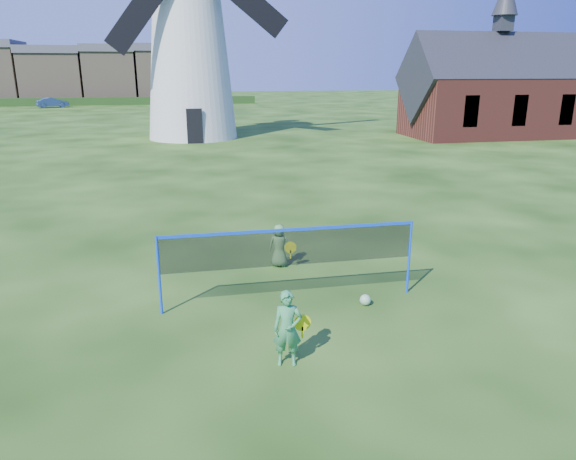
% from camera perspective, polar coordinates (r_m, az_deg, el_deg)
% --- Properties ---
extents(ground, '(220.00, 220.00, 0.00)m').
position_cam_1_polar(ground, '(10.26, -0.53, -8.91)').
color(ground, black).
rests_on(ground, ground).
extents(windmill, '(12.26, 5.90, 17.52)m').
position_cam_1_polar(windmill, '(37.08, -10.61, 19.29)').
color(windmill, silver).
rests_on(windmill, ground).
extents(chapel, '(12.38, 6.00, 10.47)m').
position_cam_1_polar(chapel, '(40.24, 21.47, 13.58)').
color(chapel, maroon).
rests_on(chapel, ground).
extents(badminton_net, '(5.05, 0.05, 1.55)m').
position_cam_1_polar(badminton_net, '(10.27, 0.22, -2.01)').
color(badminton_net, blue).
rests_on(badminton_net, ground).
extents(player_girl, '(0.67, 0.38, 1.24)m').
position_cam_1_polar(player_girl, '(8.34, -0.04, -10.57)').
color(player_girl, '#398F53').
rests_on(player_girl, ground).
extents(player_boy, '(0.65, 0.46, 1.02)m').
position_cam_1_polar(player_boy, '(12.41, -0.92, -1.69)').
color(player_boy, '#589648').
rests_on(player_boy, ground).
extents(play_ball, '(0.22, 0.22, 0.22)m').
position_cam_1_polar(play_ball, '(10.64, 8.33, -7.46)').
color(play_ball, green).
rests_on(play_ball, ground).
extents(hedge, '(62.00, 0.80, 1.00)m').
position_cam_1_polar(hedge, '(77.84, -27.40, 12.11)').
color(hedge, '#193814').
rests_on(hedge, ground).
extents(car_right, '(3.87, 2.42, 1.20)m').
position_cam_1_polar(car_right, '(73.12, -24.02, 12.42)').
color(car_right, navy).
rests_on(car_right, ground).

